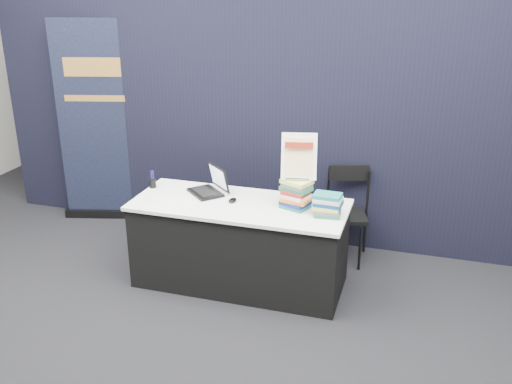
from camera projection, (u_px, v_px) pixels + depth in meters
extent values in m
plane|color=black|center=(218.00, 316.00, 4.52)|extent=(8.00, 8.00, 0.00)
cube|color=beige|center=(322.00, 38.00, 7.47)|extent=(8.00, 0.02, 3.50)
cube|color=black|center=(273.00, 121.00, 5.52)|extent=(6.00, 0.08, 2.40)
cube|color=black|center=(240.00, 245.00, 4.89)|extent=(1.76, 0.71, 0.72)
cube|color=beige|center=(239.00, 205.00, 4.75)|extent=(1.80, 0.75, 0.03)
cube|color=black|center=(205.00, 193.00, 4.94)|extent=(0.38, 0.37, 0.02)
cube|color=black|center=(210.00, 176.00, 5.00)|extent=(0.27, 0.25, 0.22)
cube|color=silver|center=(209.00, 176.00, 4.99)|extent=(0.22, 0.21, 0.17)
ellipsoid|color=black|center=(233.00, 200.00, 4.77)|extent=(0.07, 0.10, 0.03)
cube|color=silver|center=(162.00, 205.00, 4.71)|extent=(0.38, 0.32, 0.00)
cube|color=white|center=(172.00, 205.00, 4.71)|extent=(0.33, 0.24, 0.00)
cube|color=white|center=(176.00, 201.00, 4.80)|extent=(0.29, 0.24, 0.00)
cylinder|color=black|center=(153.00, 183.00, 5.08)|extent=(0.07, 0.07, 0.08)
cube|color=#1B6666|center=(297.00, 206.00, 4.65)|extent=(0.26, 0.23, 0.03)
cube|color=navy|center=(297.00, 202.00, 4.64)|extent=(0.26, 0.23, 0.03)
cube|color=orange|center=(297.00, 199.00, 4.63)|extent=(0.26, 0.23, 0.03)
cube|color=beige|center=(297.00, 196.00, 4.62)|extent=(0.26, 0.23, 0.03)
cube|color=#A51A22|center=(297.00, 192.00, 4.61)|extent=(0.26, 0.23, 0.03)
cube|color=#1E7344|center=(297.00, 189.00, 4.60)|extent=(0.26, 0.23, 0.03)
cube|color=#545459|center=(297.00, 185.00, 4.59)|extent=(0.26, 0.23, 0.03)
cube|color=#CCD655|center=(297.00, 182.00, 4.58)|extent=(0.26, 0.23, 0.03)
cube|color=#1E7344|center=(327.00, 213.00, 4.51)|extent=(0.21, 0.16, 0.03)
cube|color=#545459|center=(327.00, 210.00, 4.50)|extent=(0.21, 0.16, 0.03)
cube|color=#CCD655|center=(327.00, 207.00, 4.48)|extent=(0.21, 0.16, 0.03)
cube|color=navy|center=(327.00, 203.00, 4.47)|extent=(0.21, 0.16, 0.03)
cube|color=beige|center=(327.00, 200.00, 4.46)|extent=(0.21, 0.16, 0.03)
cube|color=#1B6666|center=(327.00, 196.00, 4.45)|extent=(0.21, 0.16, 0.03)
cube|color=black|center=(297.00, 179.00, 4.55)|extent=(0.19, 0.06, 0.02)
cylinder|color=black|center=(291.00, 162.00, 4.61)|extent=(0.03, 0.10, 0.27)
cylinder|color=black|center=(309.00, 164.00, 4.57)|extent=(0.03, 0.10, 0.27)
cube|color=white|center=(299.00, 156.00, 4.53)|extent=(0.30, 0.17, 0.37)
cube|color=#F4DE98|center=(299.00, 157.00, 4.53)|extent=(0.24, 0.13, 0.29)
cube|color=maroon|center=(299.00, 145.00, 4.49)|extent=(0.22, 0.07, 0.05)
cube|color=black|center=(107.00, 213.00, 6.34)|extent=(0.90, 0.33, 0.09)
cube|color=black|center=(99.00, 123.00, 5.99)|extent=(0.83, 0.25, 2.13)
cube|color=gold|center=(92.00, 67.00, 5.77)|extent=(0.57, 0.16, 0.19)
cube|color=gold|center=(95.00, 98.00, 5.88)|extent=(0.62, 0.17, 0.06)
cylinder|color=black|center=(319.00, 243.00, 5.26)|extent=(0.02, 0.02, 0.42)
cylinder|color=black|center=(360.00, 249.00, 5.15)|extent=(0.02, 0.02, 0.42)
cylinder|color=black|center=(326.00, 227.00, 5.59)|extent=(0.02, 0.02, 0.42)
cylinder|color=black|center=(365.00, 232.00, 5.49)|extent=(0.02, 0.02, 0.42)
cube|color=black|center=(344.00, 215.00, 5.29)|extent=(0.49, 0.49, 0.04)
cube|color=black|center=(349.00, 173.00, 5.33)|extent=(0.37, 0.14, 0.15)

